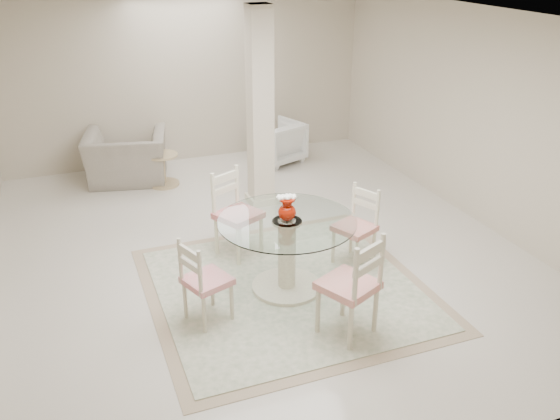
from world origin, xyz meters
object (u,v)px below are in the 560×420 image
object	(u,v)px
red_vase	(287,208)
recliner_taupe	(127,157)
armchair_white	(277,142)
column	(260,110)
dining_table	(287,255)
dining_chair_west	(201,276)
dining_chair_south	(355,280)
side_table	(163,171)
dining_chair_north	(234,207)
dining_chair_east	(358,220)

from	to	relation	value
red_vase	recliner_taupe	distance (m)	3.98
armchair_white	column	bearing A→B (deg)	41.77
column	dining_table	world-z (taller)	column
dining_chair_west	dining_chair_south	distance (m)	1.45
dining_chair_south	side_table	world-z (taller)	dining_chair_south
dining_chair_west	column	bearing A→B (deg)	-50.94
dining_chair_north	recliner_taupe	distance (m)	2.93
dining_chair_north	armchair_white	xyz separation A→B (m)	(1.60, 2.80, -0.25)
dining_chair_west	side_table	bearing A→B (deg)	-25.51
dining_chair_north	armchair_white	distance (m)	3.24
dining_chair_east	dining_chair_west	bearing A→B (deg)	-99.76
dining_chair_north	dining_chair_west	size ratio (longest dim) A/B	1.15
dining_table	recliner_taupe	size ratio (longest dim) A/B	1.19
dining_chair_north	dining_chair_east	bearing A→B (deg)	-55.79
column	red_vase	size ratio (longest dim) A/B	9.62
column	dining_chair_north	world-z (taller)	column
recliner_taupe	dining_chair_south	bearing A→B (deg)	119.36
dining_table	dining_chair_east	bearing A→B (deg)	15.53
dining_chair_west	armchair_white	distance (m)	4.67
dining_chair_east	dining_chair_west	size ratio (longest dim) A/B	1.02
dining_chair_west	armchair_white	size ratio (longest dim) A/B	1.31
dining_chair_east	side_table	world-z (taller)	dining_chair_east
column	red_vase	world-z (taller)	column
dining_chair_south	recliner_taupe	bearing A→B (deg)	-98.81
dining_chair_east	armchair_white	distance (m)	3.54
dining_table	dining_chair_north	distance (m)	1.04
dining_chair_east	red_vase	bearing A→B (deg)	-99.78
column	armchair_white	distance (m)	1.99
dining_chair_south	dining_chair_north	bearing A→B (deg)	-99.77
red_vase	side_table	size ratio (longest dim) A/B	0.57
recliner_taupe	dining_chair_north	bearing A→B (deg)	120.03
column	recliner_taupe	world-z (taller)	column
dining_chair_north	side_table	distance (m)	2.50
dining_chair_west	dining_chair_north	bearing A→B (deg)	-49.95
dining_chair_east	side_table	bearing A→B (deg)	-177.64
dining_chair_west	armchair_white	xyz separation A→B (m)	(2.30, 4.06, -0.18)
column	dining_chair_south	bearing A→B (deg)	-94.07
dining_chair_north	recliner_taupe	xyz separation A→B (m)	(-0.87, 2.79, -0.21)
dining_chair_north	column	bearing A→B (deg)	32.62
dining_chair_north	side_table	world-z (taller)	dining_chair_north
dining_chair_west	recliner_taupe	xyz separation A→B (m)	(-0.17, 4.04, -0.13)
dining_chair_east	dining_chair_north	bearing A→B (deg)	-144.76
column	side_table	distance (m)	1.99
side_table	dining_table	bearing A→B (deg)	-79.03
red_vase	armchair_white	distance (m)	4.06
dining_chair_east	armchair_white	world-z (taller)	dining_chair_east
dining_table	recliner_taupe	distance (m)	3.94
dining_chair_south	dining_chair_east	bearing A→B (deg)	-144.55
dining_table	side_table	bearing A→B (deg)	100.97
recliner_taupe	dining_chair_west	bearing A→B (deg)	105.10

